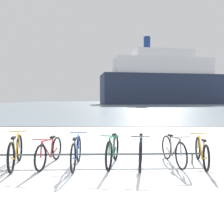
# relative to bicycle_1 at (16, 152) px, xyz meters

# --- Properties ---
(ground) EXTENTS (80.00, 132.00, 0.08)m
(ground) POSITION_rel_bicycle_1_xyz_m (2.05, 51.96, -0.42)
(ground) COLOR silver
(bike_rack) EXTENTS (5.68, 0.28, 0.31)m
(bike_rack) POSITION_rel_bicycle_1_xyz_m (2.01, 0.14, -0.11)
(bike_rack) COLOR #4C5156
(bike_rack) RESTS_ON ground
(bicycle_1) EXTENTS (0.57, 1.77, 0.85)m
(bicycle_1) POSITION_rel_bicycle_1_xyz_m (0.00, 0.00, 0.00)
(bicycle_1) COLOR black
(bicycle_1) RESTS_ON ground
(bicycle_2) EXTENTS (0.46, 1.68, 0.76)m
(bicycle_2) POSITION_rel_bicycle_1_xyz_m (0.82, 0.13, -0.04)
(bicycle_2) COLOR black
(bicycle_2) RESTS_ON ground
(bicycle_3) EXTENTS (0.46, 1.66, 0.82)m
(bicycle_3) POSITION_rel_bicycle_1_xyz_m (1.55, -0.01, -0.01)
(bicycle_3) COLOR black
(bicycle_3) RESTS_ON ground
(bicycle_4) EXTENTS (0.48, 1.67, 0.84)m
(bicycle_4) POSITION_rel_bicycle_1_xyz_m (2.47, 0.15, -0.00)
(bicycle_4) COLOR black
(bicycle_4) RESTS_ON ground
(bicycle_5) EXTENTS (0.46, 1.81, 0.84)m
(bicycle_5) POSITION_rel_bicycle_1_xyz_m (3.20, 0.15, -0.00)
(bicycle_5) COLOR black
(bicycle_5) RESTS_ON ground
(bicycle_6) EXTENTS (0.46, 1.63, 0.80)m
(bicycle_6) POSITION_rel_bicycle_1_xyz_m (4.07, 0.27, -0.02)
(bicycle_6) COLOR black
(bicycle_6) RESTS_ON ground
(bicycle_7) EXTENTS (0.49, 1.71, 0.76)m
(bicycle_7) POSITION_rel_bicycle_1_xyz_m (4.79, 0.20, -0.04)
(bicycle_7) COLOR black
(bicycle_7) RESTS_ON ground
(ferry_ship) EXTENTS (40.36, 17.73, 20.19)m
(ferry_ship) POSITION_rel_bicycle_1_xyz_m (17.76, 64.37, 6.40)
(ferry_ship) COLOR #232D47
(ferry_ship) RESTS_ON ground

